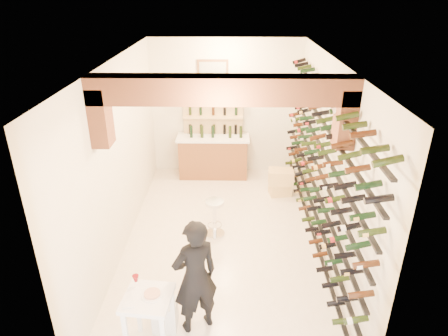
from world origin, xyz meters
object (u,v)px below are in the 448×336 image
object	(u,v)px
person	(195,277)
chrome_barstool	(215,215)
white_stool	(165,314)
back_counter	(213,155)
tasting_table	(148,306)
crate_lower	(280,189)
wine_rack	(315,163)

from	to	relation	value
person	chrome_barstool	bearing A→B (deg)	-121.77
white_stool	back_counter	bearing A→B (deg)	84.44
tasting_table	white_stool	bearing A→B (deg)	76.28
white_stool	chrome_barstool	size ratio (longest dim) A/B	0.56
white_stool	person	size ratio (longest dim) A/B	0.24
back_counter	chrome_barstool	bearing A→B (deg)	-87.03
back_counter	crate_lower	distance (m)	1.82
white_stool	crate_lower	bearing A→B (deg)	62.39
wine_rack	white_stool	world-z (taller)	wine_rack
white_stool	person	distance (m)	0.77
wine_rack	chrome_barstool	world-z (taller)	wine_rack
back_counter	crate_lower	size ratio (longest dim) A/B	3.66
back_counter	tasting_table	xyz separation A→B (m)	(-0.58, -5.04, 0.15)
white_stool	chrome_barstool	world-z (taller)	chrome_barstool
wine_rack	crate_lower	distance (m)	2.25
tasting_table	crate_lower	size ratio (longest dim) A/B	2.18
tasting_table	person	size ratio (longest dim) A/B	0.60
white_stool	wine_rack	bearing A→B (deg)	41.85
tasting_table	crate_lower	distance (m)	4.65
crate_lower	chrome_barstool	bearing A→B (deg)	-131.33
wine_rack	person	world-z (taller)	wine_rack
wine_rack	back_counter	xyz separation A→B (m)	(-1.83, 2.65, -1.02)
person	chrome_barstool	distance (m)	2.24
back_counter	white_stool	size ratio (longest dim) A/B	4.24
person	back_counter	bearing A→B (deg)	-117.95
chrome_barstool	tasting_table	bearing A→B (deg)	-105.62
tasting_table	chrome_barstool	distance (m)	2.65
crate_lower	white_stool	bearing A→B (deg)	-117.61
wine_rack	person	distance (m)	2.85
wine_rack	crate_lower	bearing A→B (deg)	100.32
wine_rack	back_counter	bearing A→B (deg)	124.66
back_counter	white_stool	xyz separation A→B (m)	(-0.46, -4.70, -0.33)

